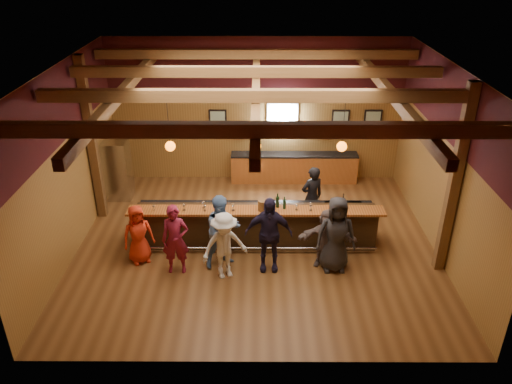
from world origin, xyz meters
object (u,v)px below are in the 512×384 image
customer_orange (138,234)px  customer_navy (268,234)px  customer_dark (336,234)px  back_bar_cabinet (294,168)px  customer_denim (223,231)px  customer_redvest (175,240)px  ice_bucket (263,205)px  bartender (312,197)px  bottle_a (278,202)px  customer_white (225,246)px  customer_brown (327,238)px  bar_counter (257,223)px  stainless_fridge (118,170)px

customer_orange → customer_navy: (3.09, -0.30, 0.20)m
customer_dark → back_bar_cabinet: bearing=95.9°
customer_denim → customer_dark: customer_dark is taller
customer_redvest → customer_navy: customer_navy is taller
ice_bucket → customer_navy: bearing=-81.7°
back_bar_cabinet → customer_denim: (-1.98, -4.60, 0.44)m
bartender → bottle_a: 1.44m
customer_white → bartender: size_ratio=0.95×
customer_brown → bartender: (-0.18, 1.85, 0.12)m
customer_navy → customer_denim: bearing=172.3°
customer_redvest → customer_brown: customer_redvest is taller
customer_denim → customer_brown: customer_denim is taller
customer_white → bartender: bartender is taller
bar_counter → customer_white: bearing=-115.6°
customer_navy → bartender: customer_navy is taller
customer_brown → bottle_a: (-1.14, 0.84, 0.51)m
customer_orange → back_bar_cabinet: bearing=21.8°
customer_denim → stainless_fridge: bearing=105.4°
customer_white → customer_brown: (2.37, 0.47, -0.08)m
customer_white → customer_redvest: bearing=146.5°
customer_orange → customer_dark: 4.66m
stainless_fridge → customer_dark: 6.97m
ice_bucket → customer_redvest: bearing=-154.5°
customer_white → customer_brown: size_ratio=1.11×
stainless_fridge → customer_denim: (3.32, -3.48, 0.02)m
customer_redvest → bartender: bearing=30.9°
back_bar_cabinet → bartender: size_ratio=2.30×
customer_orange → bartender: bearing=-4.6°
bottle_a → bartender: bearing=46.3°
bartender → ice_bucket: 1.79m
customer_brown → customer_dark: size_ratio=0.79×
customer_dark → bottle_a: (-1.32, 0.99, 0.32)m
back_bar_cabinet → ice_bucket: bearing=-104.7°
customer_white → customer_brown: 2.42m
stainless_fridge → bottle_a: 5.34m
customer_navy → bottle_a: size_ratio=5.03×
stainless_fridge → customer_white: bearing=-49.4°
bar_counter → customer_brown: size_ratio=4.22×
customer_brown → customer_dark: customer_dark is taller
stainless_fridge → customer_orange: bearing=-68.8°
customer_navy → bar_counter: bearing=104.0°
back_bar_cabinet → bartender: 2.80m
customer_redvest → ice_bucket: (2.01, 0.96, 0.38)m
customer_navy → bartender: 2.33m
stainless_fridge → customer_navy: 5.71m
ice_bucket → bottle_a: (0.36, 0.15, 0.01)m
ice_bucket → bar_counter: bearing=114.2°
customer_brown → bartender: bearing=99.9°
back_bar_cabinet → customer_orange: size_ratio=2.67×
back_bar_cabinet → customer_navy: bearing=-100.8°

